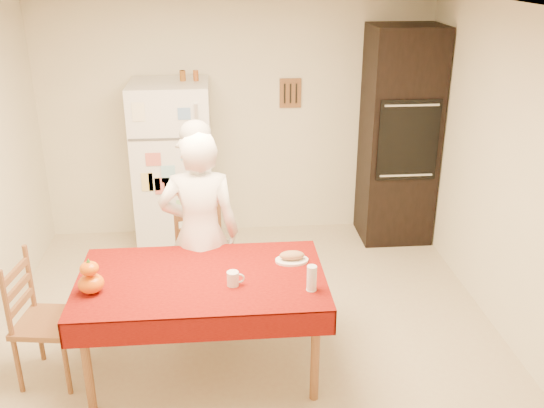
{
  "coord_description": "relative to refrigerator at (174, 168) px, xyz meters",
  "views": [
    {
      "loc": [
        -0.17,
        -3.88,
        2.81
      ],
      "look_at": [
        0.18,
        0.2,
        1.12
      ],
      "focal_mm": 40.0,
      "sensor_mm": 36.0,
      "label": 1
    }
  ],
  "objects": [
    {
      "name": "floor",
      "position": [
        0.65,
        -1.88,
        -0.85
      ],
      "size": [
        4.5,
        4.5,
        0.0
      ],
      "primitive_type": "plane",
      "color": "#C2AB8C",
      "rests_on": "ground"
    },
    {
      "name": "room_shell",
      "position": [
        0.65,
        -1.88,
        0.77
      ],
      "size": [
        4.02,
        4.52,
        2.51
      ],
      "color": "beige",
      "rests_on": "ground"
    },
    {
      "name": "refrigerator",
      "position": [
        0.0,
        0.0,
        0.0
      ],
      "size": [
        0.75,
        0.74,
        1.7
      ],
      "color": "white",
      "rests_on": "floor"
    },
    {
      "name": "oven_cabinet",
      "position": [
        2.28,
        0.05,
        0.25
      ],
      "size": [
        0.7,
        0.62,
        2.2
      ],
      "color": "black",
      "rests_on": "floor"
    },
    {
      "name": "dining_table",
      "position": [
        0.31,
        -2.08,
        -0.16
      ],
      "size": [
        1.7,
        1.0,
        0.76
      ],
      "color": "brown",
      "rests_on": "floor"
    },
    {
      "name": "chair_far",
      "position": [
        0.3,
        -1.29,
        -0.34
      ],
      "size": [
        0.52,
        0.51,
        0.95
      ],
      "rotation": [
        0.0,
        0.0,
        0.31
      ],
      "color": "brown",
      "rests_on": "floor"
    },
    {
      "name": "chair_left",
      "position": [
        -0.83,
        -2.06,
        -0.34
      ],
      "size": [
        0.46,
        0.47,
        0.95
      ],
      "rotation": [
        0.0,
        0.0,
        1.43
      ],
      "color": "brown",
      "rests_on": "floor"
    },
    {
      "name": "seated_woman",
      "position": [
        0.29,
        -1.55,
        -0.01
      ],
      "size": [
        0.62,
        0.41,
        1.67
      ],
      "primitive_type": "imported",
      "rotation": [
        0.0,
        0.0,
        3.12
      ],
      "color": "white",
      "rests_on": "floor"
    },
    {
      "name": "coffee_mug",
      "position": [
        0.52,
        -2.21,
        -0.04
      ],
      "size": [
        0.08,
        0.08,
        0.1
      ],
      "primitive_type": "cylinder",
      "color": "white",
      "rests_on": "dining_table"
    },
    {
      "name": "pumpkin_lower",
      "position": [
        -0.4,
        -2.22,
        -0.02
      ],
      "size": [
        0.17,
        0.17,
        0.13
      ],
      "primitive_type": "ellipsoid",
      "color": "#E86305",
      "rests_on": "dining_table"
    },
    {
      "name": "pumpkin_upper",
      "position": [
        -0.4,
        -2.22,
        0.09
      ],
      "size": [
        0.12,
        0.12,
        0.09
      ],
      "primitive_type": "ellipsoid",
      "color": "#DF5A05",
      "rests_on": "pumpkin_lower"
    },
    {
      "name": "wine_glass",
      "position": [
        1.04,
        -2.31,
        -0.0
      ],
      "size": [
        0.07,
        0.07,
        0.18
      ],
      "primitive_type": "cylinder",
      "color": "white",
      "rests_on": "dining_table"
    },
    {
      "name": "bread_plate",
      "position": [
        0.96,
        -1.91,
        -0.08
      ],
      "size": [
        0.24,
        0.24,
        0.02
      ],
      "primitive_type": "cylinder",
      "color": "white",
      "rests_on": "dining_table"
    },
    {
      "name": "bread_loaf",
      "position": [
        0.96,
        -1.91,
        -0.04
      ],
      "size": [
        0.18,
        0.1,
        0.06
      ],
      "primitive_type": "ellipsoid",
      "color": "tan",
      "rests_on": "bread_plate"
    },
    {
      "name": "spice_jar_left",
      "position": [
        0.14,
        0.05,
        0.9
      ],
      "size": [
        0.05,
        0.05,
        0.1
      ],
      "primitive_type": "cylinder",
      "color": "brown",
      "rests_on": "refrigerator"
    },
    {
      "name": "spice_jar_mid",
      "position": [
        0.13,
        0.05,
        0.9
      ],
      "size": [
        0.05,
        0.05,
        0.1
      ],
      "primitive_type": "cylinder",
      "color": "brown",
      "rests_on": "refrigerator"
    },
    {
      "name": "spice_jar_right",
      "position": [
        0.26,
        0.05,
        0.9
      ],
      "size": [
        0.05,
        0.05,
        0.1
      ],
      "primitive_type": "cylinder",
      "color": "#94491A",
      "rests_on": "refrigerator"
    }
  ]
}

